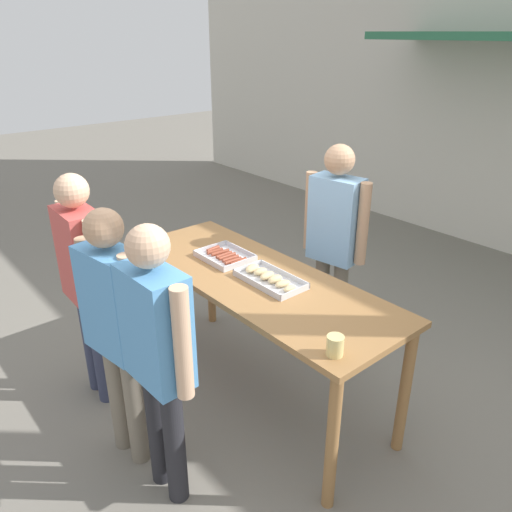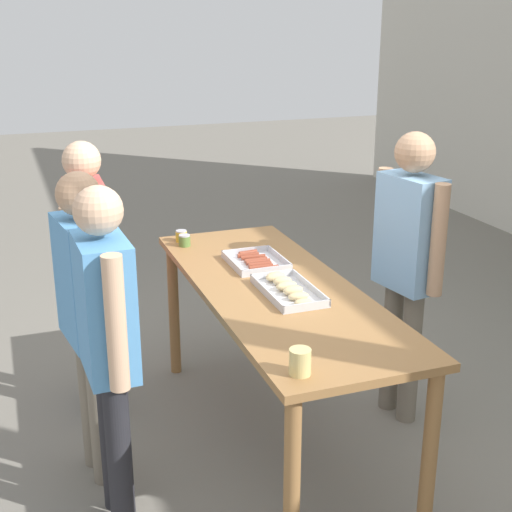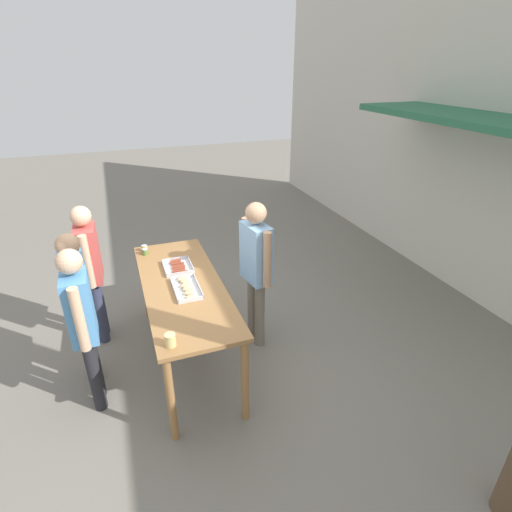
# 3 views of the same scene
# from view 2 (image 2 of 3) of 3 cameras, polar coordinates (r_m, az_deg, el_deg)

# --- Properties ---
(ground_plane) EXTENTS (24.00, 24.00, 0.00)m
(ground_plane) POSITION_cam_2_polar(r_m,az_deg,el_deg) (4.21, 1.53, -14.54)
(ground_plane) COLOR slate
(serving_table) EXTENTS (2.15, 0.79, 0.94)m
(serving_table) POSITION_cam_2_polar(r_m,az_deg,el_deg) (3.81, 1.64, -4.11)
(serving_table) COLOR olive
(serving_table) RESTS_ON ground
(food_tray_sausages) EXTENTS (0.37, 0.30, 0.04)m
(food_tray_sausages) POSITION_cam_2_polar(r_m,az_deg,el_deg) (4.09, 0.01, -0.47)
(food_tray_sausages) COLOR silver
(food_tray_sausages) RESTS_ON serving_table
(food_tray_buns) EXTENTS (0.47, 0.25, 0.06)m
(food_tray_buns) POSITION_cam_2_polar(r_m,az_deg,el_deg) (3.67, 2.60, -2.67)
(food_tray_buns) COLOR silver
(food_tray_buns) RESTS_ON serving_table
(condiment_jar_mustard) EXTENTS (0.07, 0.07, 0.07)m
(condiment_jar_mustard) POSITION_cam_2_polar(r_m,az_deg,el_deg) (4.53, -6.00, 1.61)
(condiment_jar_mustard) COLOR gold
(condiment_jar_mustard) RESTS_ON serving_table
(condiment_jar_ketchup) EXTENTS (0.07, 0.07, 0.07)m
(condiment_jar_ketchup) POSITION_cam_2_polar(r_m,az_deg,el_deg) (4.43, -5.73, 1.24)
(condiment_jar_ketchup) COLOR #567A38
(condiment_jar_ketchup) RESTS_ON serving_table
(beer_cup) EXTENTS (0.09, 0.09, 0.11)m
(beer_cup) POSITION_cam_2_polar(r_m,az_deg,el_deg) (2.87, 3.55, -8.45)
(beer_cup) COLOR #DBC67A
(beer_cup) RESTS_ON serving_table
(person_server_behind_table) EXTENTS (0.54, 0.27, 1.71)m
(person_server_behind_table) POSITION_cam_2_polar(r_m,az_deg,el_deg) (4.12, 12.05, 0.35)
(person_server_behind_table) COLOR #756B5B
(person_server_behind_table) RESTS_ON ground
(person_customer_holding_hotdog) EXTENTS (0.56, 0.23, 1.65)m
(person_customer_holding_hotdog) POSITION_cam_2_polar(r_m,az_deg,el_deg) (4.22, -13.21, 0.04)
(person_customer_holding_hotdog) COLOR #333851
(person_customer_holding_hotdog) RESTS_ON ground
(person_customer_with_cup) EXTENTS (0.56, 0.23, 1.64)m
(person_customer_with_cup) POSITION_cam_2_polar(r_m,az_deg,el_deg) (3.24, -11.83, -5.87)
(person_customer_with_cup) COLOR #232328
(person_customer_with_cup) RESTS_ON ground
(person_customer_waiting_in_line) EXTENTS (0.56, 0.27, 1.62)m
(person_customer_waiting_in_line) POSITION_cam_2_polar(r_m,az_deg,el_deg) (3.60, -13.37, -3.62)
(person_customer_waiting_in_line) COLOR #756B5B
(person_customer_waiting_in_line) RESTS_ON ground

